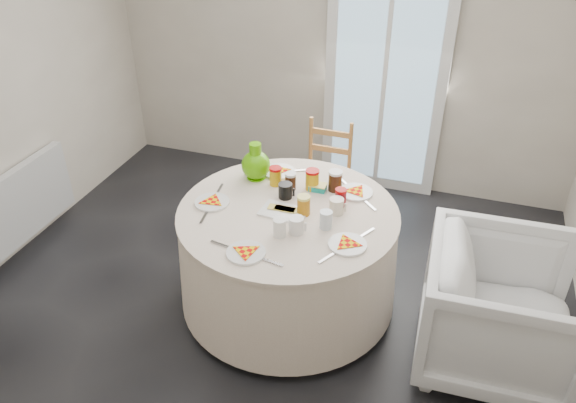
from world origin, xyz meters
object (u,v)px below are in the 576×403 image
(green_pitcher, at_px, (256,159))
(wooden_chair, at_px, (324,171))
(table, at_px, (288,257))
(radiator, at_px, (22,204))
(armchair, at_px, (500,311))

(green_pitcher, bearing_deg, wooden_chair, 69.08)
(table, bearing_deg, green_pitcher, 136.11)
(wooden_chair, bearing_deg, table, -86.53)
(table, distance_m, wooden_chair, 1.01)
(radiator, bearing_deg, armchair, -1.39)
(armchair, distance_m, green_pitcher, 1.76)
(radiator, relative_size, green_pitcher, 4.01)
(wooden_chair, distance_m, green_pitcher, 0.85)
(radiator, bearing_deg, table, 0.76)
(radiator, bearing_deg, green_pitcher, 11.23)
(armchair, bearing_deg, radiator, 86.62)
(armchair, height_order, green_pitcher, green_pitcher)
(table, relative_size, armchair, 1.62)
(radiator, height_order, armchair, armchair)
(green_pitcher, bearing_deg, armchair, -12.22)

